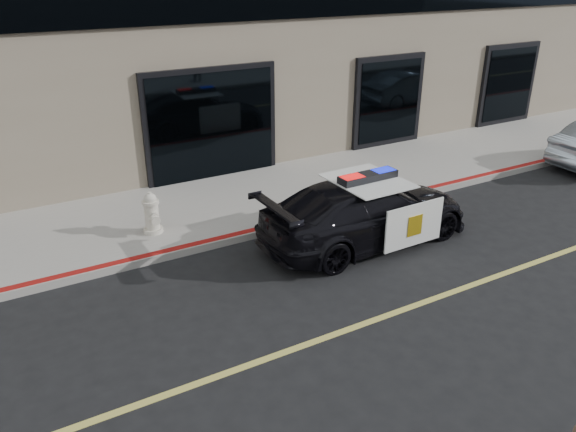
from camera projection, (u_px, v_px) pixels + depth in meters
ground at (433, 299)px, 9.35m from camera, size 120.00×120.00×0.00m
sidewalk_n at (281, 192)px, 13.48m from camera, size 60.00×3.50×0.15m
police_car at (366, 211)px, 11.04m from camera, size 2.11×4.49×1.45m
fire_hydrant at (152, 214)px, 11.16m from camera, size 0.39×0.54×0.86m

